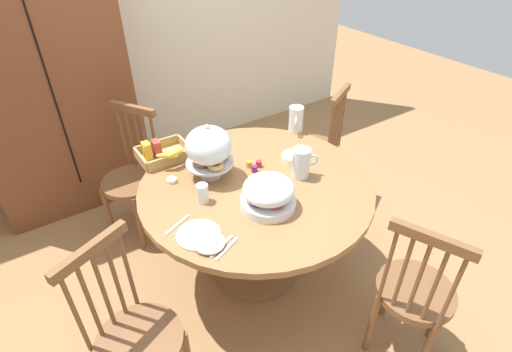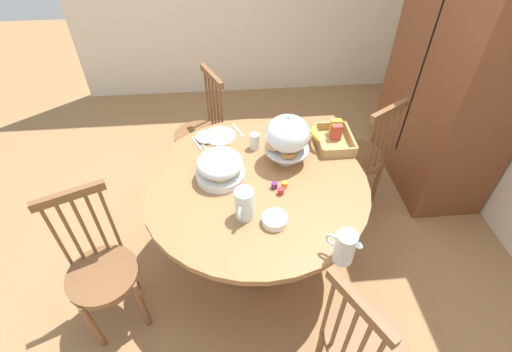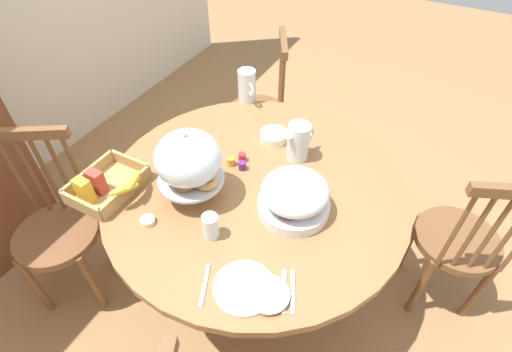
{
  "view_description": "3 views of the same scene",
  "coord_description": "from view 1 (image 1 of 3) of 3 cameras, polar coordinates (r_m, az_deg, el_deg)",
  "views": [
    {
      "loc": [
        -1.01,
        -1.6,
        2.09
      ],
      "look_at": [
        0.01,
        -0.07,
        0.79
      ],
      "focal_mm": 27.5,
      "sensor_mm": 36.0,
      "label": 1
    },
    {
      "loc": [
        1.63,
        -0.21,
        2.28
      ],
      "look_at": [
        0.01,
        -0.07,
        0.79
      ],
      "focal_mm": 26.09,
      "sensor_mm": 36.0,
      "label": 2
    },
    {
      "loc": [
        -1.06,
        -0.64,
        1.96
      ],
      "look_at": [
        0.01,
        -0.07,
        0.79
      ],
      "focal_mm": 26.89,
      "sensor_mm": 36.0,
      "label": 3
    }
  ],
  "objects": [
    {
      "name": "ground_plane",
      "position": [
        2.82,
        -0.96,
        -12.65
      ],
      "size": [
        10.0,
        10.0,
        0.0
      ],
      "primitive_type": "plane",
      "color": "#997047"
    },
    {
      "name": "wall_back",
      "position": [
        3.66,
        -18.13,
        21.24
      ],
      "size": [
        4.8,
        0.06,
        2.6
      ],
      "primitive_type": "cube",
      "color": "silver",
      "rests_on": "ground_plane"
    },
    {
      "name": "wooden_armoire",
      "position": [
        3.29,
        -28.17,
        11.54
      ],
      "size": [
        1.18,
        0.6,
        1.96
      ],
      "color": "brown",
      "rests_on": "ground_plane"
    },
    {
      "name": "dining_table",
      "position": [
        2.39,
        0.0,
        -4.56
      ],
      "size": [
        1.36,
        1.36,
        0.74
      ],
      "color": "olive",
      "rests_on": "ground_plane"
    },
    {
      "name": "windsor_chair_near_window",
      "position": [
        3.18,
        8.82,
        3.89
      ],
      "size": [
        0.45,
        0.45,
        0.97
      ],
      "color": "brown",
      "rests_on": "ground_plane"
    },
    {
      "name": "windsor_chair_by_cabinet",
      "position": [
        2.93,
        -17.51,
        -0.55
      ],
      "size": [
        0.46,
        0.46,
        0.97
      ],
      "color": "brown",
      "rests_on": "ground_plane"
    },
    {
      "name": "windsor_chair_facing_door",
      "position": [
        2.01,
        -17.11,
        -21.74
      ],
      "size": [
        0.44,
        0.44,
        0.97
      ],
      "color": "brown",
      "rests_on": "ground_plane"
    },
    {
      "name": "windsor_chair_far_side",
      "position": [
        2.23,
        22.0,
        -15.63
      ],
      "size": [
        0.44,
        0.44,
        0.97
      ],
      "color": "brown",
      "rests_on": "ground_plane"
    },
    {
      "name": "pastry_stand_with_dome",
      "position": [
        2.25,
        -6.89,
        4.13
      ],
      "size": [
        0.28,
        0.28,
        0.34
      ],
      "color": "silver",
      "rests_on": "dining_table"
    },
    {
      "name": "fruit_platter_covered",
      "position": [
        2.06,
        1.82,
        -2.54
      ],
      "size": [
        0.3,
        0.3,
        0.18
      ],
      "color": "silver",
      "rests_on": "dining_table"
    },
    {
      "name": "orange_juice_pitcher",
      "position": [
        2.79,
        5.83,
        8.09
      ],
      "size": [
        0.14,
        0.15,
        0.18
      ],
      "color": "silver",
      "rests_on": "dining_table"
    },
    {
      "name": "milk_pitcher",
      "position": [
        2.31,
        6.58,
        1.74
      ],
      "size": [
        0.18,
        0.11,
        0.18
      ],
      "color": "silver",
      "rests_on": "dining_table"
    },
    {
      "name": "cereal_basket",
      "position": [
        2.54,
        -13.48,
        3.25
      ],
      "size": [
        0.32,
        0.3,
        0.12
      ],
      "color": "tan",
      "rests_on": "dining_table"
    },
    {
      "name": "china_plate_large",
      "position": [
        1.96,
        -8.33,
        -8.45
      ],
      "size": [
        0.22,
        0.22,
        0.01
      ],
      "primitive_type": "cylinder",
      "color": "white",
      "rests_on": "dining_table"
    },
    {
      "name": "china_plate_small",
      "position": [
        1.9,
        -6.79,
        -9.65
      ],
      "size": [
        0.15,
        0.15,
        0.01
      ],
      "primitive_type": "cylinder",
      "color": "white",
      "rests_on": "china_plate_large"
    },
    {
      "name": "cereal_bowl",
      "position": [
        2.48,
        5.36,
        2.68
      ],
      "size": [
        0.14,
        0.14,
        0.04
      ],
      "primitive_type": "cylinder",
      "color": "white",
      "rests_on": "dining_table"
    },
    {
      "name": "drinking_glass",
      "position": [
        2.13,
        -7.79,
        -2.5
      ],
      "size": [
        0.06,
        0.06,
        0.11
      ],
      "primitive_type": "cylinder",
      "color": "silver",
      "rests_on": "dining_table"
    },
    {
      "name": "butter_dish",
      "position": [
        2.34,
        -12.17,
        -0.61
      ],
      "size": [
        0.06,
        0.06,
        0.02
      ],
      "primitive_type": "cylinder",
      "color": "beige",
      "rests_on": "dining_table"
    },
    {
      "name": "jam_jar_strawberry",
      "position": [
        2.41,
        0.42,
        1.79
      ],
      "size": [
        0.04,
        0.04,
        0.04
      ],
      "primitive_type": "cylinder",
      "color": "#B7282D",
      "rests_on": "dining_table"
    },
    {
      "name": "jam_jar_apricot",
      "position": [
        2.41,
        -1.02,
        1.74
      ],
      "size": [
        0.04,
        0.04,
        0.04
      ],
      "primitive_type": "cylinder",
      "color": "orange",
      "rests_on": "dining_table"
    },
    {
      "name": "jam_jar_grape",
      "position": [
        2.37,
        -0.22,
        1.07
      ],
      "size": [
        0.04,
        0.04,
        0.04
      ],
      "primitive_type": "cylinder",
      "color": "#5B2366",
      "rests_on": "dining_table"
    },
    {
      "name": "table_knife",
      "position": [
        1.9,
        -5.02,
        -10.16
      ],
      "size": [
        0.16,
        0.08,
        0.01
      ],
      "primitive_type": "cube",
      "rotation": [
        0.0,
        0.0,
        3.55
      ],
      "color": "silver",
      "rests_on": "dining_table"
    },
    {
      "name": "dinner_fork",
      "position": [
        1.88,
        -4.28,
        -10.52
      ],
      "size": [
        0.16,
        0.08,
        0.01
      ],
      "primitive_type": "cube",
      "rotation": [
        0.0,
        0.0,
        3.55
      ],
      "color": "silver",
      "rests_on": "dining_table"
    },
    {
      "name": "soup_spoon",
      "position": [
        2.04,
        -11.37,
        -6.96
      ],
      "size": [
        0.16,
        0.08,
        0.01
      ],
      "primitive_type": "cube",
      "rotation": [
        0.0,
        0.0,
        3.55
      ],
      "color": "silver",
      "rests_on": "dining_table"
    }
  ]
}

